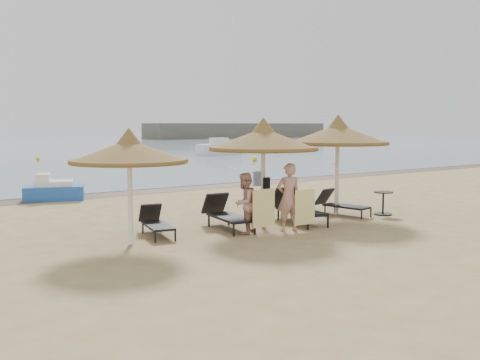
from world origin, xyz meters
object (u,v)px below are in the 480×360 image
object	(u,v)px
side_table	(383,204)
person_left	(245,198)
palapa_center	(263,140)
lounger_near_left	(226,213)
palapa_left	(129,152)
lounger_far_left	(156,222)
lounger_near_right	(296,207)
palapa_right	(338,135)
person_right	(289,192)
pedal_boat	(54,190)
lounger_far_right	(340,203)

from	to	relation	value
side_table	person_left	xyz separation A→B (m)	(-5.16, 0.11, 0.57)
palapa_center	lounger_near_left	world-z (taller)	palapa_center
palapa_left	person_left	bearing A→B (deg)	-9.77
lounger_far_left	lounger_near_right	distance (m)	4.13
lounger_near_left	palapa_right	bearing A→B (deg)	5.73
person_left	person_right	bearing A→B (deg)	134.57
side_table	pedal_boat	size ratio (longest dim) A/B	0.30
palapa_center	lounger_far_right	xyz separation A→B (m)	(3.11, 0.18, -2.01)
lounger_far_right	pedal_boat	size ratio (longest dim) A/B	0.76
palapa_left	person_left	world-z (taller)	palapa_left
palapa_left	palapa_right	xyz separation A→B (m)	(6.90, 0.26, 0.30)
palapa_left	lounger_near_left	bearing A→B (deg)	7.55
palapa_center	pedal_boat	world-z (taller)	palapa_center
palapa_left	lounger_near_left	size ratio (longest dim) A/B	1.32
person_left	person_right	distance (m)	1.19
palapa_center	person_right	world-z (taller)	palapa_center
palapa_left	pedal_boat	world-z (taller)	palapa_left
palapa_left	palapa_center	xyz separation A→B (m)	(3.84, -0.01, 0.21)
lounger_far_right	person_right	size ratio (longest dim) A/B	0.87
lounger_far_left	side_table	xyz separation A→B (m)	(7.08, -1.27, 0.01)
palapa_center	person_right	bearing A→B (deg)	-79.81
lounger_far_right	person_left	bearing A→B (deg)	178.44
lounger_near_right	lounger_far_left	bearing A→B (deg)	-179.63
lounger_near_left	pedal_boat	xyz separation A→B (m)	(-2.21, 8.19, -0.04)
lounger_near_right	lounger_far_right	world-z (taller)	lounger_near_right
lounger_far_right	person_left	size ratio (longest dim) A/B	1.00
palapa_left	side_table	xyz separation A→B (m)	(8.04, -0.60, -1.81)
lounger_far_left	lounger_far_right	xyz separation A→B (m)	(6.00, -0.51, 0.02)
lounger_far_left	lounger_near_left	xyz separation A→B (m)	(1.92, -0.29, 0.07)
lounger_far_left	lounger_near_right	bearing A→B (deg)	2.08
palapa_left	lounger_far_right	bearing A→B (deg)	1.36
lounger_far_left	lounger_far_right	bearing A→B (deg)	6.48
palapa_center	palapa_right	size ratio (longest dim) A/B	0.96
person_left	lounger_near_right	bearing A→B (deg)	167.38
palapa_center	side_table	xyz separation A→B (m)	(4.20, -0.59, -2.02)
lounger_far_left	palapa_right	bearing A→B (deg)	7.33
palapa_right	lounger_near_left	world-z (taller)	palapa_right
lounger_far_left	palapa_center	bearing A→B (deg)	-2.01
lounger_near_right	lounger_far_right	bearing A→B (deg)	14.24
lounger_near_right	side_table	xyz separation A→B (m)	(3.01, -0.61, -0.09)
palapa_right	person_right	xyz separation A→B (m)	(-2.91, -1.15, -1.42)
palapa_right	palapa_left	bearing A→B (deg)	-177.87
lounger_far_right	person_left	distance (m)	4.17
lounger_far_left	person_right	distance (m)	3.49
palapa_right	lounger_near_right	distance (m)	2.77
lounger_near_right	pedal_boat	world-z (taller)	pedal_boat
lounger_near_right	pedal_boat	size ratio (longest dim) A/B	0.92
palapa_right	lounger_far_left	world-z (taller)	palapa_right
lounger_near_left	side_table	xyz separation A→B (m)	(5.16, -0.98, -0.06)
palapa_center	lounger_near_left	size ratio (longest dim) A/B	1.44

